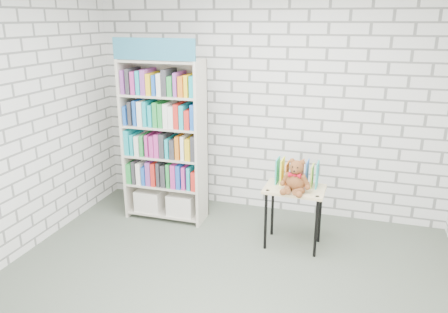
# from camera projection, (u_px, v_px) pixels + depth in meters

# --- Properties ---
(ground) EXTENTS (4.50, 4.50, 0.00)m
(ground) POSITION_uv_depth(u_px,v_px,m) (220.00, 291.00, 4.12)
(ground) COLOR #4E5749
(ground) RESTS_ON ground
(room_shell) EXTENTS (4.52, 4.02, 2.81)m
(room_shell) POSITION_uv_depth(u_px,v_px,m) (219.00, 104.00, 3.58)
(room_shell) COLOR silver
(room_shell) RESTS_ON ground
(bookshelf) EXTENTS (1.00, 0.39, 2.25)m
(bookshelf) POSITION_uv_depth(u_px,v_px,m) (164.00, 140.00, 5.36)
(bookshelf) COLOR beige
(bookshelf) RESTS_ON ground
(display_table) EXTENTS (0.66, 0.47, 0.70)m
(display_table) POSITION_uv_depth(u_px,v_px,m) (294.00, 196.00, 4.77)
(display_table) COLOR #D5BE80
(display_table) RESTS_ON ground
(table_books) EXTENTS (0.46, 0.21, 0.27)m
(table_books) POSITION_uv_depth(u_px,v_px,m) (297.00, 173.00, 4.80)
(table_books) COLOR teal
(table_books) RESTS_ON display_table
(teddy_bear) EXTENTS (0.33, 0.31, 0.36)m
(teddy_bear) POSITION_uv_depth(u_px,v_px,m) (296.00, 179.00, 4.60)
(teddy_bear) COLOR brown
(teddy_bear) RESTS_ON display_table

